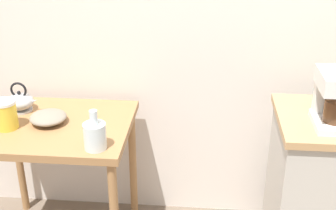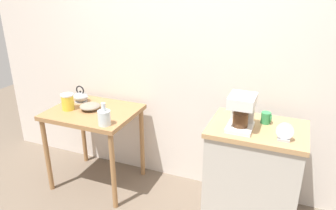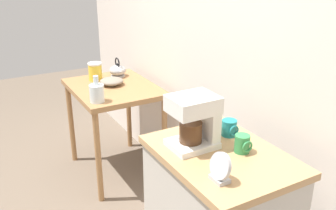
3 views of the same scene
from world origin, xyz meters
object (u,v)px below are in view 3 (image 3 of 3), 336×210
bowl_stoneware (112,81)px  mug_tall_green (242,144)px  coffee_maker (197,119)px  table_clock (220,169)px  canister_enamel (95,71)px  mug_dark_teal (229,128)px  glass_carafe_vase (97,93)px  teakettle (118,70)px

bowl_stoneware → mug_tall_green: 1.55m
coffee_maker → table_clock: bearing=-15.6°
canister_enamel → coffee_maker: size_ratio=0.57×
coffee_maker → mug_dark_teal: (-0.01, 0.21, -0.10)m
coffee_maker → mug_dark_teal: bearing=92.6°
mug_tall_green → coffee_maker: bearing=-136.6°
glass_carafe_vase → canister_enamel: 0.52m
bowl_stoneware → table_clock: (1.69, -0.19, 0.14)m
mug_dark_teal → canister_enamel: bearing=-173.5°
canister_enamel → mug_tall_green: size_ratio=1.71×
canister_enamel → mug_dark_teal: size_ratio=1.77×
bowl_stoneware → teakettle: bearing=145.6°
canister_enamel → table_clock: (1.88, -0.12, 0.09)m
bowl_stoneware → mug_tall_green: mug_tall_green is taller
coffee_maker → mug_dark_teal: 0.23m
mug_tall_green → bowl_stoneware: bearing=-178.1°
teakettle → mug_tall_green: mug_tall_green is taller
coffee_maker → teakettle: bearing=171.5°
glass_carafe_vase → canister_enamel: (-0.49, 0.16, 0.01)m
mug_tall_green → table_clock: size_ratio=0.68×
bowl_stoneware → glass_carafe_vase: bearing=-37.2°
bowl_stoneware → glass_carafe_vase: (0.30, -0.23, 0.04)m
bowl_stoneware → mug_dark_teal: mug_dark_teal is taller
glass_carafe_vase → teakettle: bearing=143.9°
canister_enamel → mug_tall_green: 1.74m
canister_enamel → bowl_stoneware: bearing=19.8°
coffee_maker → table_clock: coffee_maker is taller
glass_carafe_vase → mug_tall_green: (1.25, 0.28, 0.09)m
canister_enamel → table_clock: 1.89m
teakettle → canister_enamel: size_ratio=1.18×
bowl_stoneware → coffee_maker: bearing=-4.2°
canister_enamel → table_clock: table_clock is taller
canister_enamel → mug_dark_teal: 1.58m
mug_tall_green → mug_dark_teal: bearing=161.5°
teakettle → mug_tall_green: size_ratio=2.01×
table_clock → teakettle: bearing=170.4°
glass_carafe_vase → mug_dark_teal: 1.13m
mug_dark_teal → table_clock: bearing=-43.1°
glass_carafe_vase → mug_tall_green: 1.28m
mug_dark_teal → mug_tall_green: bearing=-18.5°
coffee_maker → table_clock: (0.31, -0.09, -0.09)m
teakettle → mug_dark_teal: (1.57, -0.03, 0.10)m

